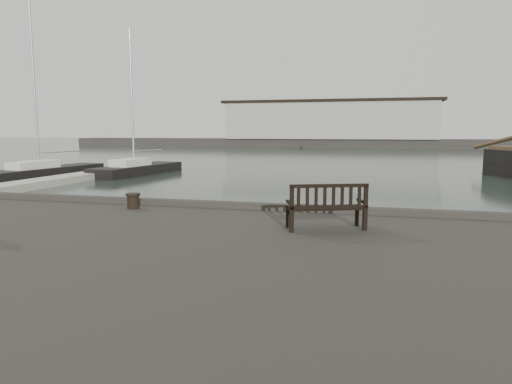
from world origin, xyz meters
TOP-DOWN VIEW (x-y plane):
  - ground at (0.00, 0.00)m, footprint 400.00×400.00m
  - breakwater at (-4.56, 92.00)m, footprint 140.00×9.50m
  - bench at (0.88, -2.32)m, footprint 1.86×1.20m
  - bollard_left at (-4.72, -0.92)m, footprint 0.51×0.51m
  - yacht_b at (-24.10, 19.23)m, footprint 3.66×11.69m
  - yacht_d at (-18.08, 23.53)m, footprint 3.95×10.55m

SIDE VIEW (x-z plane):
  - ground at x=0.00m, z-range 0.00..0.00m
  - yacht_d at x=-18.08m, z-range -6.19..6.65m
  - yacht_b at x=-24.10m, z-range -7.24..7.74m
  - bollard_left at x=-4.72m, z-range 1.56..2.00m
  - bench at x=0.88m, z-range 1.38..2.39m
  - breakwater at x=-4.56m, z-range -1.80..10.40m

